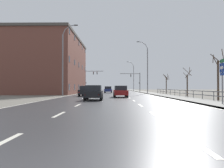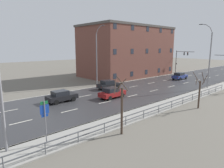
{
  "view_description": "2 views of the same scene",
  "coord_description": "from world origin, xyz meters",
  "px_view_note": "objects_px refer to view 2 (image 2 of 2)",
  "views": [
    {
      "loc": [
        0.37,
        -3.07,
        1.36
      ],
      "look_at": [
        -0.3,
        66.37,
        2.43
      ],
      "focal_mm": 34.22,
      "sensor_mm": 36.0,
      "label": 1
    },
    {
      "loc": [
        22.17,
        7.18,
        7.37
      ],
      "look_at": [
        0.0,
        26.92,
        1.76
      ],
      "focal_mm": 31.83,
      "sensor_mm": 36.0,
      "label": 2
    }
  ],
  "objects_px": {
    "traffic_signal_left": "(180,58)",
    "brick_building": "(127,51)",
    "street_lamp_midground": "(209,57)",
    "car_near_right": "(108,84)",
    "street_lamp_left_bank": "(97,57)",
    "car_mid_centre": "(112,93)",
    "car_far_right": "(62,96)",
    "highway_sign": "(45,117)",
    "car_far_left": "(180,76)"
  },
  "relations": [
    {
      "from": "traffic_signal_left",
      "to": "car_far_right",
      "type": "xyz_separation_m",
      "value": [
        4.86,
        -38.89,
        -3.5
      ]
    },
    {
      "from": "street_lamp_midground",
      "to": "car_mid_centre",
      "type": "bearing_deg",
      "value": -110.0
    },
    {
      "from": "car_near_right",
      "to": "brick_building",
      "type": "xyz_separation_m",
      "value": [
        -10.15,
        15.1,
        5.42
      ]
    },
    {
      "from": "street_lamp_left_bank",
      "to": "car_near_right",
      "type": "bearing_deg",
      "value": -5.07
    },
    {
      "from": "traffic_signal_left",
      "to": "car_far_left",
      "type": "xyz_separation_m",
      "value": [
        5.57,
        -9.66,
        -3.5
      ]
    },
    {
      "from": "street_lamp_midground",
      "to": "brick_building",
      "type": "bearing_deg",
      "value": 175.52
    },
    {
      "from": "car_far_left",
      "to": "car_far_right",
      "type": "height_order",
      "value": "same"
    },
    {
      "from": "brick_building",
      "to": "street_lamp_midground",
      "type": "bearing_deg",
      "value": -4.48
    },
    {
      "from": "street_lamp_midground",
      "to": "traffic_signal_left",
      "type": "relative_size",
      "value": 1.81
    },
    {
      "from": "car_mid_centre",
      "to": "street_lamp_left_bank",
      "type": "bearing_deg",
      "value": 152.74
    },
    {
      "from": "traffic_signal_left",
      "to": "car_far_left",
      "type": "height_order",
      "value": "traffic_signal_left"
    },
    {
      "from": "street_lamp_left_bank",
      "to": "car_far_right",
      "type": "bearing_deg",
      "value": -61.46
    },
    {
      "from": "street_lamp_left_bank",
      "to": "car_mid_centre",
      "type": "distance_m",
      "value": 10.64
    },
    {
      "from": "street_lamp_midground",
      "to": "brick_building",
      "type": "height_order",
      "value": "brick_building"
    },
    {
      "from": "car_near_right",
      "to": "highway_sign",
      "type": "bearing_deg",
      "value": -50.71
    },
    {
      "from": "street_lamp_midground",
      "to": "traffic_signal_left",
      "type": "bearing_deg",
      "value": 132.61
    },
    {
      "from": "street_lamp_left_bank",
      "to": "street_lamp_midground",
      "type": "bearing_deg",
      "value": 41.28
    },
    {
      "from": "street_lamp_midground",
      "to": "car_far_left",
      "type": "relative_size",
      "value": 2.75
    },
    {
      "from": "highway_sign",
      "to": "car_near_right",
      "type": "xyz_separation_m",
      "value": [
        -12.3,
        16.74,
        -1.42
      ]
    },
    {
      "from": "traffic_signal_left",
      "to": "brick_building",
      "type": "distance_m",
      "value": 15.64
    },
    {
      "from": "car_far_left",
      "to": "brick_building",
      "type": "xyz_separation_m",
      "value": [
        -13.0,
        -3.97,
        5.42
      ]
    },
    {
      "from": "street_lamp_midground",
      "to": "car_near_right",
      "type": "xyz_separation_m",
      "value": [
        -11.37,
        -13.41,
        -4.74
      ]
    },
    {
      "from": "highway_sign",
      "to": "car_far_right",
      "type": "distance_m",
      "value": 12.18
    },
    {
      "from": "street_lamp_left_bank",
      "to": "car_mid_centre",
      "type": "bearing_deg",
      "value": -24.76
    },
    {
      "from": "highway_sign",
      "to": "traffic_signal_left",
      "type": "xyz_separation_m",
      "value": [
        -15.02,
        45.47,
        2.08
      ]
    },
    {
      "from": "street_lamp_midground",
      "to": "highway_sign",
      "type": "xyz_separation_m",
      "value": [
        0.93,
        -30.15,
        -3.32
      ]
    },
    {
      "from": "street_lamp_midground",
      "to": "brick_building",
      "type": "xyz_separation_m",
      "value": [
        -21.52,
        1.69,
        0.68
      ]
    },
    {
      "from": "street_lamp_midground",
      "to": "traffic_signal_left",
      "type": "distance_m",
      "value": 20.85
    },
    {
      "from": "street_lamp_midground",
      "to": "car_far_right",
      "type": "height_order",
      "value": "street_lamp_midground"
    },
    {
      "from": "street_lamp_left_bank",
      "to": "highway_sign",
      "type": "distance_m",
      "value": 23.51
    },
    {
      "from": "highway_sign",
      "to": "car_far_left",
      "type": "distance_m",
      "value": 37.06
    },
    {
      "from": "street_lamp_left_bank",
      "to": "car_near_right",
      "type": "height_order",
      "value": "street_lamp_left_bank"
    },
    {
      "from": "car_mid_centre",
      "to": "car_far_right",
      "type": "height_order",
      "value": "same"
    },
    {
      "from": "car_far_left",
      "to": "car_far_right",
      "type": "xyz_separation_m",
      "value": [
        -0.71,
        -29.22,
        0.0
      ]
    },
    {
      "from": "car_mid_centre",
      "to": "traffic_signal_left",
      "type": "bearing_deg",
      "value": 101.13
    },
    {
      "from": "street_lamp_midground",
      "to": "car_far_left",
      "type": "height_order",
      "value": "street_lamp_midground"
    },
    {
      "from": "highway_sign",
      "to": "brick_building",
      "type": "distance_m",
      "value": 39.16
    },
    {
      "from": "traffic_signal_left",
      "to": "car_near_right",
      "type": "distance_m",
      "value": 29.07
    },
    {
      "from": "brick_building",
      "to": "car_far_right",
      "type": "bearing_deg",
      "value": -64.04
    },
    {
      "from": "traffic_signal_left",
      "to": "car_mid_centre",
      "type": "relative_size",
      "value": 1.5
    },
    {
      "from": "traffic_signal_left",
      "to": "car_near_right",
      "type": "height_order",
      "value": "traffic_signal_left"
    },
    {
      "from": "highway_sign",
      "to": "street_lamp_left_bank",
      "type": "bearing_deg",
      "value": 132.9
    },
    {
      "from": "street_lamp_midground",
      "to": "highway_sign",
      "type": "bearing_deg",
      "value": -88.23
    },
    {
      "from": "street_lamp_midground",
      "to": "car_far_left",
      "type": "xyz_separation_m",
      "value": [
        -8.52,
        5.65,
        -4.74
      ]
    },
    {
      "from": "street_lamp_midground",
      "to": "car_near_right",
      "type": "bearing_deg",
      "value": -130.3
    },
    {
      "from": "street_lamp_left_bank",
      "to": "car_mid_centre",
      "type": "height_order",
      "value": "street_lamp_left_bank"
    },
    {
      "from": "street_lamp_midground",
      "to": "brick_building",
      "type": "relative_size",
      "value": 0.49
    },
    {
      "from": "traffic_signal_left",
      "to": "car_mid_centre",
      "type": "distance_m",
      "value": 33.54
    },
    {
      "from": "street_lamp_left_bank",
      "to": "brick_building",
      "type": "bearing_deg",
      "value": 114.06
    },
    {
      "from": "street_lamp_left_bank",
      "to": "car_near_right",
      "type": "relative_size",
      "value": 2.66
    }
  ]
}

